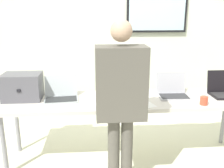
% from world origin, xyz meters
% --- Properties ---
extents(ground, '(8.00, 8.00, 0.04)m').
position_xyz_m(ground, '(0.00, 0.00, -0.02)').
color(ground, beige).
extents(back_wall, '(8.00, 0.11, 2.68)m').
position_xyz_m(back_wall, '(0.01, 1.13, 1.35)').
color(back_wall, silver).
rests_on(back_wall, ground).
extents(workbench, '(2.89, 0.70, 0.75)m').
position_xyz_m(workbench, '(0.00, 0.00, 0.70)').
color(workbench, beige).
rests_on(workbench, ground).
extents(equipment_box, '(0.42, 0.32, 0.30)m').
position_xyz_m(equipment_box, '(-1.18, 0.09, 0.90)').
color(equipment_box, '#57575F').
rests_on(equipment_box, workbench).
extents(laptop_station_0, '(0.41, 0.37, 0.24)m').
position_xyz_m(laptop_station_0, '(-0.75, 0.06, 0.81)').
color(laptop_station_0, '#ACB5B8').
rests_on(laptop_station_0, workbench).
extents(laptop_station_1, '(0.36, 0.34, 0.27)m').
position_xyz_m(laptop_station_1, '(-0.10, 0.04, 0.82)').
color(laptop_station_1, black).
rests_on(laptop_station_1, workbench).
extents(laptop_station_2, '(0.36, 0.32, 0.26)m').
position_xyz_m(laptop_station_2, '(0.56, 0.06, 0.81)').
color(laptop_station_2, '#ACADB4').
rests_on(laptop_station_2, workbench).
extents(laptop_station_3, '(0.34, 0.32, 0.28)m').
position_xyz_m(laptop_station_3, '(1.19, 0.06, 0.82)').
color(laptop_station_3, black).
rests_on(laptop_station_3, workbench).
extents(person, '(0.44, 0.58, 1.66)m').
position_xyz_m(person, '(-0.14, -0.62, 1.01)').
color(person, '#5B574E').
rests_on(person, ground).
extents(coffee_mug, '(0.08, 0.08, 0.09)m').
position_xyz_m(coffee_mug, '(0.81, -0.25, 0.80)').
color(coffee_mug, '#C54B32').
rests_on(coffee_mug, workbench).
extents(paper_sheet, '(0.29, 0.35, 0.00)m').
position_xyz_m(paper_sheet, '(0.15, -0.17, 0.75)').
color(paper_sheet, white).
rests_on(paper_sheet, workbench).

